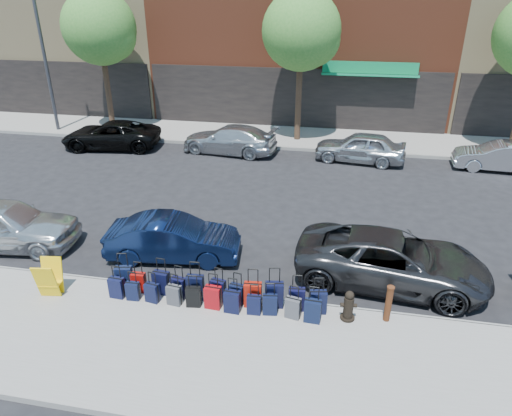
% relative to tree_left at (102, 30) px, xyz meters
% --- Properties ---
extents(ground, '(120.00, 120.00, 0.00)m').
position_rel_tree_left_xyz_m(ground, '(9.86, -9.50, -5.41)').
color(ground, black).
rests_on(ground, ground).
extents(sidewalk_near, '(60.00, 4.00, 0.15)m').
position_rel_tree_left_xyz_m(sidewalk_near, '(9.86, -16.00, -5.34)').
color(sidewalk_near, gray).
rests_on(sidewalk_near, ground).
extents(sidewalk_far, '(60.00, 4.00, 0.15)m').
position_rel_tree_left_xyz_m(sidewalk_far, '(9.86, 0.50, -5.34)').
color(sidewalk_far, gray).
rests_on(sidewalk_far, ground).
extents(curb_near, '(60.00, 0.08, 0.15)m').
position_rel_tree_left_xyz_m(curb_near, '(9.86, -13.98, -5.34)').
color(curb_near, gray).
rests_on(curb_near, ground).
extents(curb_far, '(60.00, 0.08, 0.15)m').
position_rel_tree_left_xyz_m(curb_far, '(9.86, -1.52, -5.34)').
color(curb_far, gray).
rests_on(curb_far, ground).
extents(tree_left, '(3.80, 3.80, 7.27)m').
position_rel_tree_left_xyz_m(tree_left, '(0.00, 0.00, 0.00)').
color(tree_left, black).
rests_on(tree_left, sidewalk_far).
extents(tree_center, '(3.80, 3.80, 7.27)m').
position_rel_tree_left_xyz_m(tree_center, '(10.50, 0.00, 0.00)').
color(tree_center, black).
rests_on(tree_center, sidewalk_far).
extents(streetlight, '(2.59, 0.18, 8.00)m').
position_rel_tree_left_xyz_m(streetlight, '(-2.94, -0.70, -0.75)').
color(streetlight, '#333338').
rests_on(streetlight, sidewalk_far).
extents(suitcase_front_0, '(0.46, 0.31, 1.03)m').
position_rel_tree_left_xyz_m(suitcase_front_0, '(7.38, -14.26, -4.94)').
color(suitcase_front_0, black).
rests_on(suitcase_front_0, sidewalk_near).
extents(suitcase_front_1, '(0.36, 0.21, 0.86)m').
position_rel_tree_left_xyz_m(suitcase_front_1, '(7.80, -14.31, -4.99)').
color(suitcase_front_1, maroon).
rests_on(suitcase_front_1, sidewalk_near).
extents(suitcase_front_2, '(0.44, 0.27, 1.01)m').
position_rel_tree_left_xyz_m(suitcase_front_2, '(8.41, -14.28, -4.95)').
color(suitcase_front_2, black).
rests_on(suitcase_front_2, sidewalk_near).
extents(suitcase_front_3, '(0.40, 0.27, 0.89)m').
position_rel_tree_left_xyz_m(suitcase_front_3, '(8.90, -14.34, -4.98)').
color(suitcase_front_3, black).
rests_on(suitcase_front_3, sidewalk_near).
extents(suitcase_front_4, '(0.44, 0.26, 1.03)m').
position_rel_tree_left_xyz_m(suitcase_front_4, '(9.33, -14.31, -4.94)').
color(suitcase_front_4, black).
rests_on(suitcase_front_4, sidewalk_near).
extents(suitcase_front_5, '(0.40, 0.27, 0.89)m').
position_rel_tree_left_xyz_m(suitcase_front_5, '(9.92, -14.25, -4.98)').
color(suitcase_front_5, black).
rests_on(suitcase_front_5, sidewalk_near).
extents(suitcase_front_6, '(0.39, 0.26, 0.87)m').
position_rel_tree_left_xyz_m(suitcase_front_6, '(10.42, -14.33, -4.99)').
color(suitcase_front_6, black).
rests_on(suitcase_front_6, sidewalk_near).
extents(suitcase_front_7, '(0.45, 0.28, 1.03)m').
position_rel_tree_left_xyz_m(suitcase_front_7, '(10.82, -14.35, -4.94)').
color(suitcase_front_7, '#991509').
rests_on(suitcase_front_7, sidewalk_near).
extents(suitcase_front_8, '(0.48, 0.32, 1.08)m').
position_rel_tree_left_xyz_m(suitcase_front_8, '(11.35, -14.27, -4.92)').
color(suitcase_front_8, black).
rests_on(suitcase_front_8, sidewalk_near).
extents(suitcase_front_9, '(0.41, 0.26, 0.95)m').
position_rel_tree_left_xyz_m(suitcase_front_9, '(11.90, -14.28, -4.96)').
color(suitcase_front_9, black).
rests_on(suitcase_front_9, sidewalk_near).
extents(suitcase_front_10, '(0.43, 0.29, 0.96)m').
position_rel_tree_left_xyz_m(suitcase_front_10, '(12.43, -14.31, -4.96)').
color(suitcase_front_10, black).
rests_on(suitcase_front_10, sidewalk_near).
extents(suitcase_back_0, '(0.39, 0.25, 0.89)m').
position_rel_tree_left_xyz_m(suitcase_back_0, '(7.36, -14.65, -4.98)').
color(suitcase_back_0, black).
rests_on(suitcase_back_0, sidewalk_near).
extents(suitcase_back_1, '(0.34, 0.21, 0.79)m').
position_rel_tree_left_xyz_m(suitcase_back_1, '(7.80, -14.66, -5.02)').
color(suitcase_back_1, black).
rests_on(suitcase_back_1, sidewalk_near).
extents(suitcase_back_2, '(0.38, 0.26, 0.82)m').
position_rel_tree_left_xyz_m(suitcase_back_2, '(8.31, -14.65, -5.00)').
color(suitcase_back_2, black).
rests_on(suitcase_back_2, sidewalk_near).
extents(suitcase_back_3, '(0.38, 0.25, 0.85)m').
position_rel_tree_left_xyz_m(suitcase_back_3, '(8.90, -14.65, -5.00)').
color(suitcase_back_3, '#3C3C41').
rests_on(suitcase_back_3, sidewalk_near).
extents(suitcase_back_4, '(0.38, 0.26, 0.85)m').
position_rel_tree_left_xyz_m(suitcase_back_4, '(9.38, -14.63, -5.00)').
color(suitcase_back_4, black).
rests_on(suitcase_back_4, sidewalk_near).
extents(suitcase_back_5, '(0.41, 0.26, 0.95)m').
position_rel_tree_left_xyz_m(suitcase_back_5, '(9.88, -14.60, -4.97)').
color(suitcase_back_5, maroon).
rests_on(suitcase_back_5, sidewalk_near).
extents(suitcase_back_6, '(0.40, 0.25, 0.92)m').
position_rel_tree_left_xyz_m(suitcase_back_6, '(10.38, -14.67, -4.97)').
color(suitcase_back_6, black).
rests_on(suitcase_back_6, sidewalk_near).
extents(suitcase_back_7, '(0.34, 0.21, 0.80)m').
position_rel_tree_left_xyz_m(suitcase_back_7, '(10.91, -14.64, -5.01)').
color(suitcase_back_7, black).
rests_on(suitcase_back_7, sidewalk_near).
extents(suitcase_back_8, '(0.37, 0.25, 0.84)m').
position_rel_tree_left_xyz_m(suitcase_back_8, '(11.29, -14.58, -5.00)').
color(suitcase_back_8, black).
rests_on(suitcase_back_8, sidewalk_near).
extents(suitcase_back_9, '(0.39, 0.28, 0.86)m').
position_rel_tree_left_xyz_m(suitcase_back_9, '(11.85, -14.61, -4.99)').
color(suitcase_back_9, '#424247').
rests_on(suitcase_back_9, sidewalk_near).
extents(suitcase_back_10, '(0.40, 0.25, 0.93)m').
position_rel_tree_left_xyz_m(suitcase_back_10, '(12.32, -14.66, -4.97)').
color(suitcase_back_10, black).
rests_on(suitcase_back_10, sidewalk_near).
extents(fire_hydrant, '(0.40, 0.35, 0.78)m').
position_rel_tree_left_xyz_m(fire_hydrant, '(13.14, -14.42, -4.90)').
color(fire_hydrant, black).
rests_on(fire_hydrant, sidewalk_near).
extents(bollard, '(0.18, 0.18, 0.95)m').
position_rel_tree_left_xyz_m(bollard, '(14.05, -14.29, -4.77)').
color(bollard, '#38190C').
rests_on(bollard, sidewalk_near).
extents(display_rack, '(0.61, 0.66, 0.96)m').
position_rel_tree_left_xyz_m(display_rack, '(5.65, -14.87, -4.79)').
color(display_rack, yellow).
rests_on(display_rack, sidewalk_near).
extents(car_near_0, '(4.66, 2.32, 1.53)m').
position_rel_tree_left_xyz_m(car_near_0, '(2.67, -12.65, -4.65)').
color(car_near_0, silver).
rests_on(car_near_0, ground).
extents(car_near_1, '(4.04, 1.85, 1.28)m').
position_rel_tree_left_xyz_m(car_near_1, '(8.03, -12.32, -4.77)').
color(car_near_1, '#0D1A3B').
rests_on(car_near_1, ground).
extents(car_near_2, '(5.30, 2.83, 1.42)m').
position_rel_tree_left_xyz_m(car_near_2, '(14.25, -12.43, -4.70)').
color(car_near_2, '#2F2F31').
rests_on(car_near_2, ground).
extents(car_far_0, '(5.10, 2.88, 1.35)m').
position_rel_tree_left_xyz_m(car_far_0, '(1.23, -2.82, -4.74)').
color(car_far_0, black).
rests_on(car_far_0, ground).
extents(car_far_1, '(4.87, 2.47, 1.36)m').
position_rel_tree_left_xyz_m(car_far_1, '(7.29, -2.45, -4.73)').
color(car_far_1, silver).
rests_on(car_far_1, ground).
extents(car_far_2, '(4.29, 2.18, 1.40)m').
position_rel_tree_left_xyz_m(car_far_2, '(13.55, -2.57, -4.71)').
color(car_far_2, silver).
rests_on(car_far_2, ground).
extents(car_far_3, '(3.92, 1.58, 1.27)m').
position_rel_tree_left_xyz_m(car_far_3, '(19.60, -2.58, -4.78)').
color(car_far_3, silver).
rests_on(car_far_3, ground).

